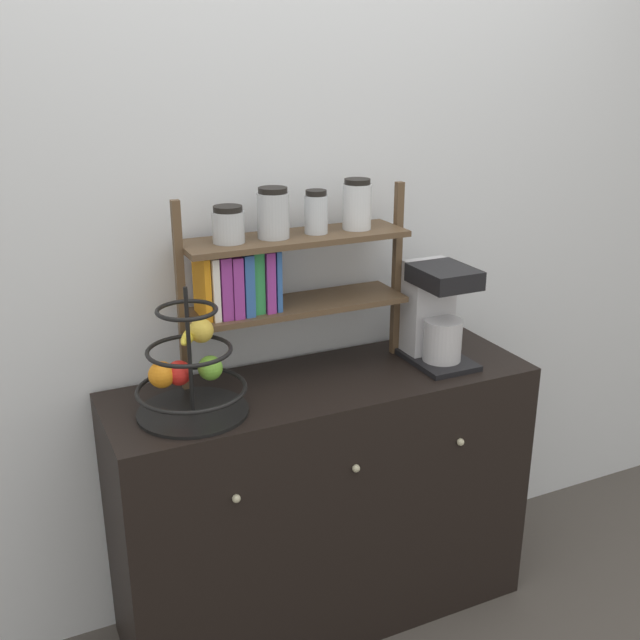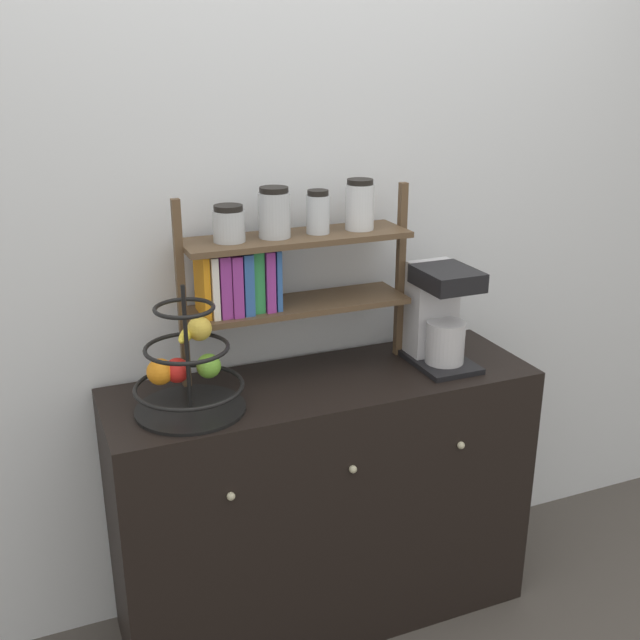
# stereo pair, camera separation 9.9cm
# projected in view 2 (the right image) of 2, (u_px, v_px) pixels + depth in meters

# --- Properties ---
(wall_back) EXTENTS (7.00, 0.05, 2.60)m
(wall_back) POSITION_uv_depth(u_px,v_px,m) (293.00, 230.00, 2.41)
(wall_back) COLOR silver
(wall_back) RESTS_ON ground_plane
(sideboard) EXTENTS (1.35, 0.45, 0.88)m
(sideboard) POSITION_uv_depth(u_px,v_px,m) (324.00, 501.00, 2.47)
(sideboard) COLOR black
(sideboard) RESTS_ON ground_plane
(coffee_maker) EXTENTS (0.18, 0.25, 0.33)m
(coffee_maker) POSITION_uv_depth(u_px,v_px,m) (438.00, 314.00, 2.42)
(coffee_maker) COLOR black
(coffee_maker) RESTS_ON sideboard
(fruit_stand) EXTENTS (0.32, 0.32, 0.37)m
(fruit_stand) POSITION_uv_depth(u_px,v_px,m) (187.00, 370.00, 2.11)
(fruit_stand) COLOR black
(fruit_stand) RESTS_ON sideboard
(shelf_hutch) EXTENTS (0.75, 0.20, 0.60)m
(shelf_hutch) POSITION_uv_depth(u_px,v_px,m) (276.00, 260.00, 2.26)
(shelf_hutch) COLOR brown
(shelf_hutch) RESTS_ON sideboard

